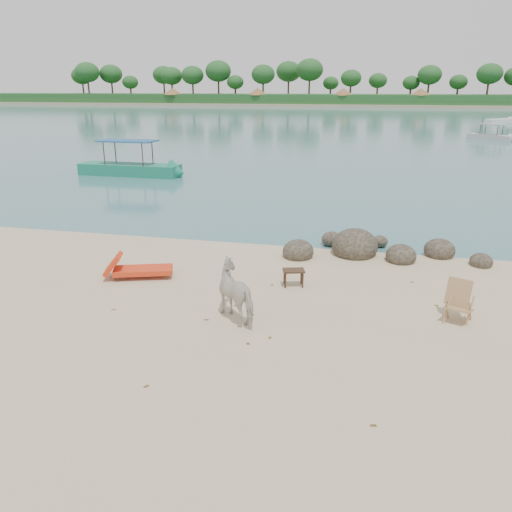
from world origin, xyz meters
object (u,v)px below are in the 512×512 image
at_px(side_table, 293,279).
at_px(boat_near, 128,146).
at_px(cow, 239,293).
at_px(boulders, 368,249).
at_px(deck_chair, 459,304).
at_px(lounge_chair, 143,268).

bearing_deg(side_table, boat_near, 112.09).
bearing_deg(cow, boulders, -166.11).
bearing_deg(boulders, cow, -118.16).
height_order(cow, deck_chair, cow).
bearing_deg(lounge_chair, side_table, -14.75).
bearing_deg(side_table, lounge_chair, 167.45).
height_order(cow, lounge_chair, cow).
bearing_deg(lounge_chair, cow, -48.85).
distance_m(cow, boat_near, 21.17).
xyz_separation_m(boulders, lounge_chair, (-6.07, -3.37, 0.10)).
distance_m(boulders, boat_near, 19.04).
relative_size(deck_chair, boat_near, 0.13).
bearing_deg(boulders, lounge_chair, -150.94).
distance_m(cow, lounge_chair, 3.78).
relative_size(boulders, side_table, 11.02).
distance_m(cow, deck_chair, 4.92).
bearing_deg(boulders, side_table, -121.63).
bearing_deg(deck_chair, cow, -146.16).
height_order(boulders, boat_near, boat_near).
relative_size(boulders, lounge_chair, 3.13).
xyz_separation_m(cow, side_table, (0.91, 2.17, -0.41)).
bearing_deg(boulders, boat_near, 138.80).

